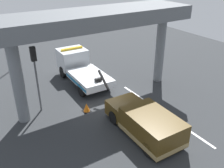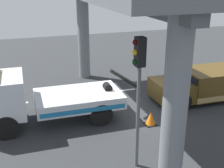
{
  "view_description": "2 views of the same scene",
  "coord_description": "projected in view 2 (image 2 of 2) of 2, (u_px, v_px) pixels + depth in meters",
  "views": [
    {
      "loc": [
        -13.1,
        7.8,
        9.03
      ],
      "look_at": [
        -0.57,
        -0.06,
        1.7
      ],
      "focal_mm": 39.56,
      "sensor_mm": 36.0,
      "label": 1
    },
    {
      "loc": [
        5.0,
        12.09,
        6.13
      ],
      "look_at": [
        1.21,
        0.81,
        1.74
      ],
      "focal_mm": 46.82,
      "sensor_mm": 36.0,
      "label": 2
    }
  ],
  "objects": [
    {
      "name": "lane_stripe_east",
      "position": [
        2.0,
        106.0,
        14.75
      ],
      "size": [
        2.6,
        0.16,
        0.01
      ],
      "primitive_type": "cube",
      "color": "silver",
      "rests_on": "ground"
    },
    {
      "name": "tow_truck_white",
      "position": [
        34.0,
        98.0,
        12.62
      ],
      "size": [
        7.27,
        2.51,
        2.46
      ],
      "color": "silver",
      "rests_on": "ground"
    },
    {
      "name": "towed_van_green",
      "position": [
        205.0,
        85.0,
        15.37
      ],
      "size": [
        5.23,
        2.29,
        1.58
      ],
      "color": "#4C3814",
      "rests_on": "ground"
    },
    {
      "name": "lane_stripe_mid",
      "position": [
        114.0,
        92.0,
        16.54
      ],
      "size": [
        2.6,
        0.16,
        0.01
      ],
      "primitive_type": "cube",
      "color": "silver",
      "rests_on": "ground"
    },
    {
      "name": "ground_plane",
      "position": [
        130.0,
        110.0,
        14.38
      ],
      "size": [
        60.0,
        40.0,
        0.1
      ],
      "primitive_type": "cube",
      "color": "#2D3033"
    },
    {
      "name": "traffic_light_near",
      "position": [
        139.0,
        76.0,
        8.95
      ],
      "size": [
        0.39,
        0.32,
        4.47
      ],
      "color": "#515456",
      "rests_on": "ground"
    },
    {
      "name": "traffic_cone_orange",
      "position": [
        151.0,
        119.0,
        12.77
      ],
      "size": [
        0.51,
        0.51,
        0.6
      ],
      "color": "orange",
      "rests_on": "ground"
    },
    {
      "name": "lane_stripe_west",
      "position": [
        204.0,
        80.0,
        18.34
      ],
      "size": [
        2.6,
        0.16,
        0.01
      ],
      "primitive_type": "cube",
      "color": "silver",
      "rests_on": "ground"
    }
  ]
}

